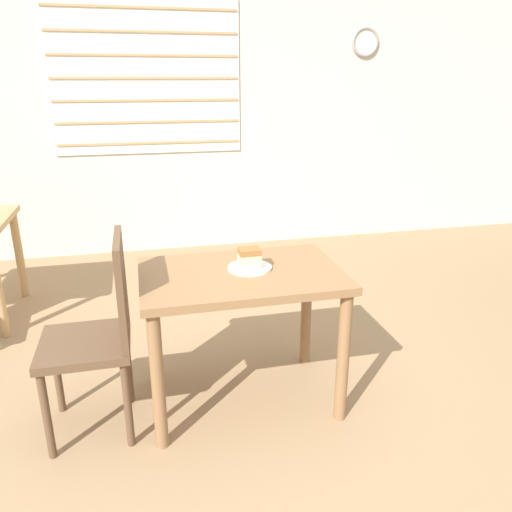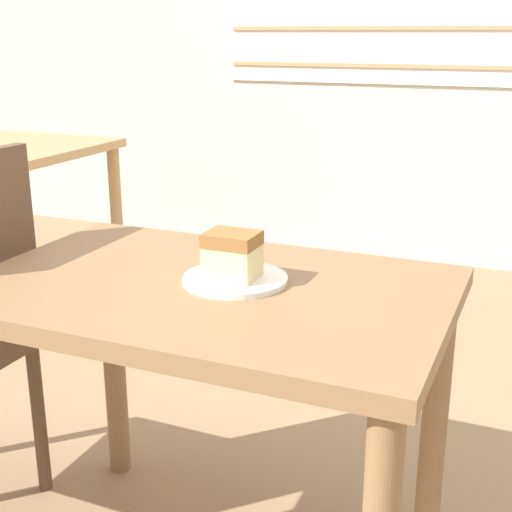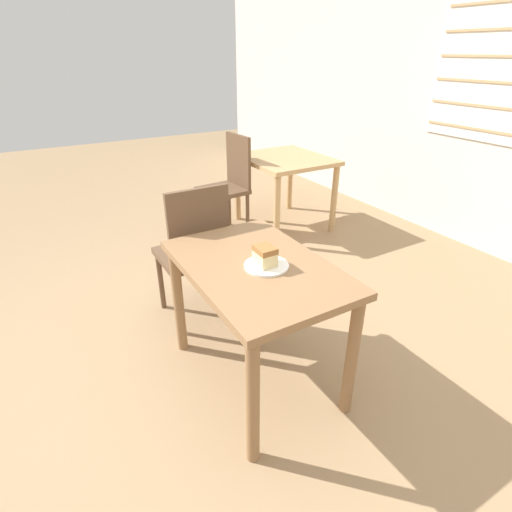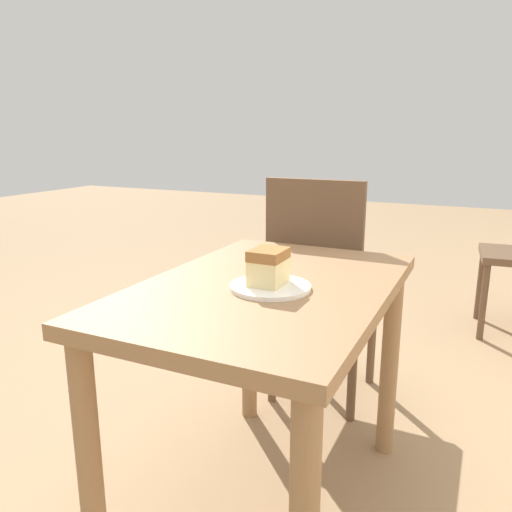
# 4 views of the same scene
# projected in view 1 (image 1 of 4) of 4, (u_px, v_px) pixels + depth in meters

# --- Properties ---
(ground_plane) EXTENTS (14.00, 14.00, 0.00)m
(ground_plane) POSITION_uv_depth(u_px,v_px,m) (236.00, 453.00, 2.27)
(ground_plane) COLOR #997A56
(wall_back) EXTENTS (10.00, 0.09, 2.80)m
(wall_back) POSITION_uv_depth(u_px,v_px,m) (169.00, 102.00, 4.57)
(wall_back) COLOR beige
(wall_back) RESTS_ON ground_plane
(dining_table_near) EXTENTS (0.98, 0.65, 0.72)m
(dining_table_near) POSITION_uv_depth(u_px,v_px,m) (242.00, 294.00, 2.46)
(dining_table_near) COLOR olive
(dining_table_near) RESTS_ON ground_plane
(chair_near_window) EXTENTS (0.40, 0.40, 0.96)m
(chair_near_window) POSITION_uv_depth(u_px,v_px,m) (100.00, 330.00, 2.28)
(chair_near_window) COLOR brown
(chair_near_window) RESTS_ON ground_plane
(plate) EXTENTS (0.22, 0.22, 0.01)m
(plate) POSITION_uv_depth(u_px,v_px,m) (250.00, 268.00, 2.45)
(plate) COLOR white
(plate) RESTS_ON dining_table_near
(cake_slice) EXTENTS (0.10, 0.09, 0.10)m
(cake_slice) POSITION_uv_depth(u_px,v_px,m) (249.00, 258.00, 2.43)
(cake_slice) COLOR beige
(cake_slice) RESTS_ON plate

